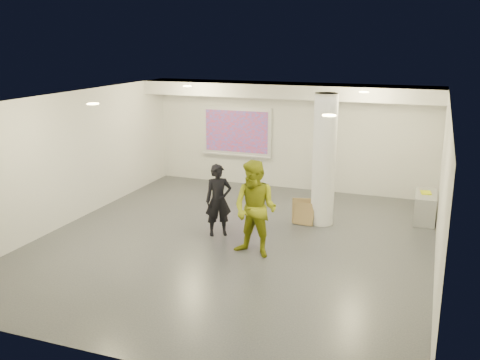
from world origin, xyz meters
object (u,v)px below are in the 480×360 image
at_px(column, 324,160).
at_px(woman, 218,200).
at_px(projection_screen, 237,132).
at_px(credenza, 425,207).
at_px(man, 255,209).

bearing_deg(column, woman, -142.27).
distance_m(projection_screen, credenza, 5.69).
distance_m(column, man, 2.52).
bearing_deg(column, projection_screen, 139.44).
bearing_deg(projection_screen, column, -40.56).
height_order(column, man, column).
distance_m(column, credenza, 2.72).
height_order(column, woman, column).
height_order(credenza, woman, woman).
xyz_separation_m(projection_screen, woman, (1.15, -4.16, -0.74)).
relative_size(column, man, 1.57).
relative_size(projection_screen, credenza, 1.86).
distance_m(credenza, man, 4.59).
bearing_deg(woman, projection_screen, 73.06).
distance_m(credenza, woman, 4.91).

